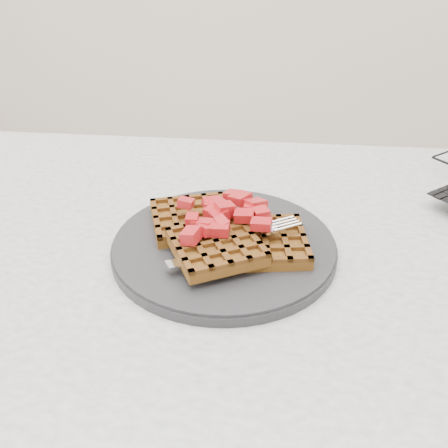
# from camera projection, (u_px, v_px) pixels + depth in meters

# --- Properties ---
(table) EXTENTS (1.20, 0.80, 0.75)m
(table) POSITION_uv_depth(u_px,v_px,m) (252.00, 336.00, 0.66)
(table) COLOR silver
(table) RESTS_ON ground
(plate) EXTENTS (0.28, 0.28, 0.02)m
(plate) POSITION_uv_depth(u_px,v_px,m) (224.00, 246.00, 0.62)
(plate) COLOR #252528
(plate) RESTS_ON table
(waffles) EXTENTS (0.22, 0.20, 0.03)m
(waffles) POSITION_uv_depth(u_px,v_px,m) (224.00, 234.00, 0.61)
(waffles) COLOR brown
(waffles) RESTS_ON plate
(strawberry_pile) EXTENTS (0.15, 0.15, 0.02)m
(strawberry_pile) POSITION_uv_depth(u_px,v_px,m) (224.00, 214.00, 0.60)
(strawberry_pile) COLOR #9C030B
(strawberry_pile) RESTS_ON waffles
(fork) EXTENTS (0.17, 0.11, 0.02)m
(fork) POSITION_uv_depth(u_px,v_px,m) (244.00, 248.00, 0.59)
(fork) COLOR silver
(fork) RESTS_ON plate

